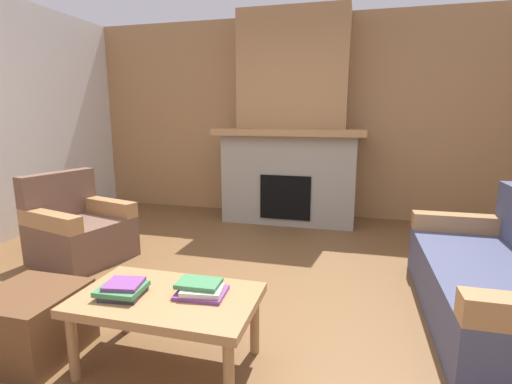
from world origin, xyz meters
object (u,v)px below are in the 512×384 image
Objects in this scene: armchair at (78,230)px; ottoman at (32,323)px; fireplace at (291,133)px; coffee_table at (167,304)px; couch at (502,283)px.

ottoman is at bearing -60.23° from armchair.
coffee_table is at bearing -92.31° from fireplace.
ottoman is at bearing -172.47° from coffee_table.
armchair is 0.93× the size of coffee_table.
armchair reaches higher than ottoman.
couch is 3.03m from ottoman.
armchair is 2.07m from coffee_table.
coffee_table is at bearing -38.09° from armchair.
coffee_table is at bearing 7.53° from ottoman.
armchair is at bearing 175.71° from couch.
coffee_table reaches higher than ottoman.
coffee_table is (1.63, -1.28, 0.08)m from armchair.
fireplace reaches higher than couch.
fireplace is 3.37m from coffee_table.
armchair is at bearing -131.37° from fireplace.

